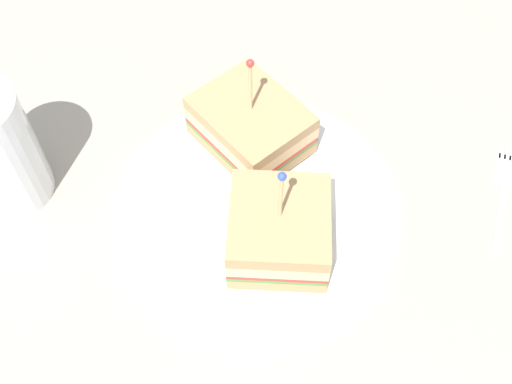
{
  "coord_description": "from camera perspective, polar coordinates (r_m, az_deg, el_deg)",
  "views": [
    {
      "loc": [
        25.4,
        -17.66,
        50.18
      ],
      "look_at": [
        0.0,
        0.0,
        2.99
      ],
      "focal_mm": 44.8,
      "sensor_mm": 36.0,
      "label": 1
    }
  ],
  "objects": [
    {
      "name": "ground_plane",
      "position": [
        0.6,
        0.0,
        -2.1
      ],
      "size": [
        111.56,
        111.56,
        2.0
      ],
      "primitive_type": "cube",
      "color": "#9E9384"
    },
    {
      "name": "plate",
      "position": [
        0.59,
        0.0,
        -1.34
      ],
      "size": [
        26.62,
        26.62,
        0.99
      ],
      "primitive_type": "cylinder",
      "color": "white",
      "rests_on": "ground_plane"
    },
    {
      "name": "sandwich_half_front",
      "position": [
        0.6,
        -0.46,
        5.99
      ],
      "size": [
        10.82,
        8.97,
        10.9
      ],
      "color": "tan",
      "rests_on": "plate"
    },
    {
      "name": "sandwich_half_back",
      "position": [
        0.54,
        2.05,
        -3.48
      ],
      "size": [
        11.92,
        11.86,
        11.01
      ],
      "color": "tan",
      "rests_on": "plate"
    },
    {
      "name": "fork",
      "position": [
        0.65,
        21.29,
        0.71
      ],
      "size": [
        8.78,
        10.99,
        0.35
      ],
      "color": "silver",
      "rests_on": "ground_plane"
    }
  ]
}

